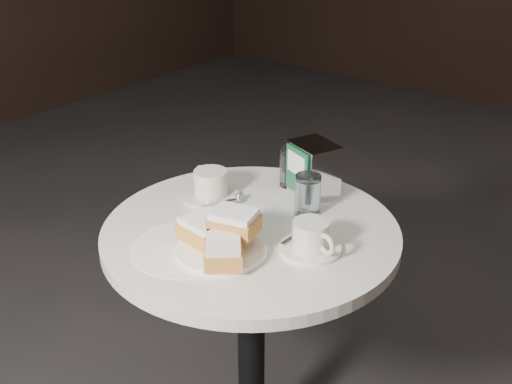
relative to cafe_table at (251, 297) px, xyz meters
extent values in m
cylinder|color=black|center=(0.00, 0.00, -0.18)|extent=(0.07, 0.07, 0.70)
cylinder|color=white|center=(0.00, 0.00, 0.18)|extent=(0.70, 0.70, 0.03)
cylinder|color=white|center=(-0.05, -0.16, 0.20)|extent=(0.26, 0.26, 0.00)
cylinder|color=white|center=(0.02, -0.13, 0.21)|extent=(0.27, 0.27, 0.01)
cube|color=gold|center=(-0.03, -0.13, 0.23)|extent=(0.11, 0.09, 0.04)
cube|color=white|center=(-0.03, -0.13, 0.26)|extent=(0.10, 0.08, 0.01)
cube|color=#D08940|center=(0.06, -0.17, 0.23)|extent=(0.12, 0.13, 0.04)
cube|color=white|center=(0.06, -0.17, 0.26)|extent=(0.11, 0.12, 0.01)
cube|color=#CA8C3E|center=(0.04, -0.10, 0.26)|extent=(0.12, 0.10, 0.04)
cube|color=white|center=(0.04, -0.10, 0.29)|extent=(0.11, 0.09, 0.01)
cylinder|color=silver|center=(-0.18, 0.06, 0.20)|extent=(0.19, 0.19, 0.01)
cylinder|color=silver|center=(-0.18, 0.06, 0.24)|extent=(0.11, 0.11, 0.07)
cylinder|color=#926A4F|center=(-0.18, 0.06, 0.27)|extent=(0.10, 0.10, 0.00)
torus|color=silver|center=(-0.23, 0.08, 0.24)|extent=(0.05, 0.03, 0.05)
cube|color=#BBBBC0|center=(-0.12, 0.04, 0.21)|extent=(0.07, 0.09, 0.00)
sphere|color=silver|center=(-0.10, 0.08, 0.21)|extent=(0.02, 0.02, 0.02)
cylinder|color=white|center=(0.17, 0.00, 0.20)|extent=(0.17, 0.17, 0.01)
cylinder|color=silver|center=(0.17, 0.00, 0.24)|extent=(0.10, 0.10, 0.06)
cylinder|color=#845C48|center=(0.17, 0.00, 0.26)|extent=(0.09, 0.09, 0.00)
torus|color=beige|center=(0.22, -0.01, 0.24)|extent=(0.05, 0.02, 0.05)
cube|color=#ACADB1|center=(0.12, 0.01, 0.21)|extent=(0.01, 0.10, 0.00)
sphere|color=silver|center=(0.13, 0.06, 0.21)|extent=(0.02, 0.02, 0.02)
cylinder|color=silver|center=(-0.06, 0.25, 0.25)|extent=(0.07, 0.07, 0.10)
cylinder|color=white|center=(-0.06, 0.25, 0.25)|extent=(0.06, 0.06, 0.09)
cylinder|color=white|center=(0.06, 0.14, 0.25)|extent=(0.07, 0.07, 0.10)
cylinder|color=silver|center=(0.06, 0.14, 0.24)|extent=(0.06, 0.06, 0.09)
cube|color=silver|center=(0.01, 0.24, 0.27)|extent=(0.14, 0.13, 0.14)
cube|color=#195834|center=(-0.01, 0.19, 0.27)|extent=(0.09, 0.04, 0.12)
cube|color=white|center=(-0.01, 0.19, 0.29)|extent=(0.07, 0.03, 0.05)
camera|label=1|loc=(0.82, -1.02, 0.94)|focal=45.00mm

